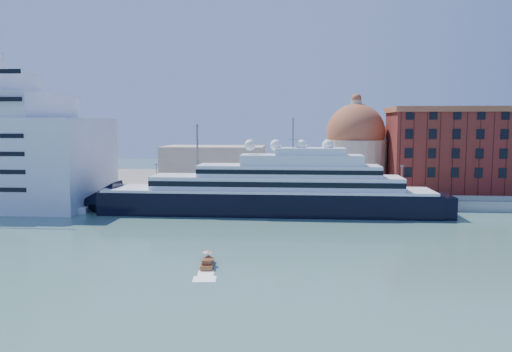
{
  "coord_description": "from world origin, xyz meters",
  "views": [
    {
      "loc": [
        4.97,
        -90.19,
        20.59
      ],
      "look_at": [
        -4.01,
        18.0,
        9.25
      ],
      "focal_mm": 35.0,
      "sensor_mm": 36.0,
      "label": 1
    }
  ],
  "objects": [
    {
      "name": "warehouse",
      "position": [
        52.0,
        52.0,
        13.79
      ],
      "size": [
        43.0,
        19.0,
        23.25
      ],
      "color": "maroon",
      "rests_on": "land"
    },
    {
      "name": "ground",
      "position": [
        0.0,
        0.0,
        0.0
      ],
      "size": [
        400.0,
        400.0,
        0.0
      ],
      "primitive_type": "plane",
      "color": "#38615A",
      "rests_on": "ground"
    },
    {
      "name": "church",
      "position": [
        6.39,
        57.72,
        10.91
      ],
      "size": [
        66.0,
        18.0,
        25.5
      ],
      "color": "beige",
      "rests_on": "land"
    },
    {
      "name": "superyacht",
      "position": [
        -4.23,
        23.0,
        4.43
      ],
      "size": [
        85.94,
        11.92,
        25.69
      ],
      "color": "black",
      "rests_on": "ground"
    },
    {
      "name": "service_barge",
      "position": [
        -48.93,
        20.04,
        0.71
      ],
      "size": [
        11.51,
        5.59,
        2.48
      ],
      "rotation": [
        0.0,
        0.0,
        0.18
      ],
      "color": "white",
      "rests_on": "ground"
    },
    {
      "name": "water_taxi",
      "position": [
        -7.87,
        -20.57,
        0.58
      ],
      "size": [
        2.27,
        5.28,
        2.43
      ],
      "rotation": [
        0.0,
        0.0,
        0.11
      ],
      "color": "brown",
      "rests_on": "ground"
    },
    {
      "name": "land",
      "position": [
        0.0,
        75.0,
        1.0
      ],
      "size": [
        260.0,
        72.0,
        2.0
      ],
      "primitive_type": "cube",
      "color": "slate",
      "rests_on": "ground"
    },
    {
      "name": "lamp_posts",
      "position": [
        -12.67,
        32.27,
        9.84
      ],
      "size": [
        120.8,
        2.4,
        18.0
      ],
      "color": "slate",
      "rests_on": "quay"
    },
    {
      "name": "quay",
      "position": [
        0.0,
        34.0,
        1.25
      ],
      "size": [
        180.0,
        10.0,
        2.5
      ],
      "primitive_type": "cube",
      "color": "gray",
      "rests_on": "ground"
    },
    {
      "name": "quay_fence",
      "position": [
        0.0,
        29.5,
        3.1
      ],
      "size": [
        180.0,
        0.1,
        1.2
      ],
      "primitive_type": "cube",
      "color": "slate",
      "rests_on": "quay"
    }
  ]
}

